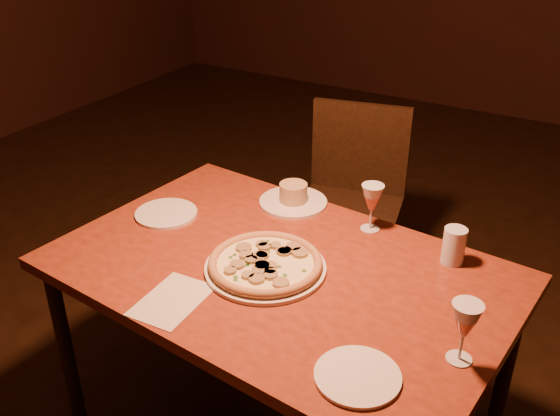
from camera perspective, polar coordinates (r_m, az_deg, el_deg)
The scene contains 11 objects.
floor at distance 2.62m, azimuth -1.36°, elevation -14.09°, with size 7.00×7.00×0.00m, color black.
dining_table at distance 1.92m, azimuth -0.03°, elevation -6.96°, with size 1.43×1.00×0.72m.
chair_far at distance 2.76m, azimuth 6.56°, elevation 0.97°, with size 0.51×0.51×0.89m.
pizza_plate at distance 1.85m, azimuth -1.35°, elevation -5.13°, with size 0.36×0.36×0.04m.
ramekin_saucer at distance 2.21m, azimuth 1.22°, elevation 0.99°, with size 0.24×0.24×0.08m.
wine_glass_far at distance 2.05m, azimuth 8.36°, elevation 0.03°, with size 0.07×0.07×0.16m, color #CC6955, non-canonical shape.
wine_glass_right at distance 1.57m, azimuth 16.43°, elevation -10.87°, with size 0.08×0.08×0.17m, color #CC6955, non-canonical shape.
water_tumbler at distance 1.94m, azimuth 15.61°, elevation -3.34°, with size 0.07×0.07×0.12m, color silver.
side_plate_left at distance 2.18m, azimuth -10.36°, elevation -0.49°, with size 0.21×0.21×0.01m, color silver.
side_plate_near at distance 1.52m, azimuth 7.11°, elevation -15.02°, with size 0.21×0.21×0.01m, color silver.
menu_card at distance 1.77m, azimuth -9.84°, elevation -8.31°, with size 0.16×0.23×0.00m, color beige.
Camera 1 is at (1.02, -1.63, 1.77)m, focal length 40.00 mm.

